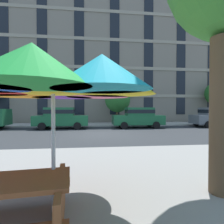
{
  "coord_description": "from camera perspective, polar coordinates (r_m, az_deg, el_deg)",
  "views": [
    {
      "loc": [
        -0.71,
        -11.82,
        1.69
      ],
      "look_at": [
        1.03,
        3.2,
        1.4
      ],
      "focal_mm": 29.11,
      "sensor_mm": 36.0,
      "label": 1
    }
  ],
  "objects": [
    {
      "name": "sedan_green",
      "position": [
        15.74,
        -15.76,
        -1.64
      ],
      "size": [
        4.4,
        1.98,
        1.78
      ],
      "color": "#195933",
      "rests_on": "ground"
    },
    {
      "name": "patio_umbrella",
      "position": [
        2.91,
        -18.04,
        9.66
      ],
      "size": [
        3.15,
        3.15,
        2.41
      ],
      "color": "silver",
      "rests_on": "ground"
    },
    {
      "name": "sidewalk_far",
      "position": [
        18.71,
        -4.43,
        -3.9
      ],
      "size": [
        56.0,
        3.6,
        0.12
      ],
      "primitive_type": "cube",
      "color": "#B2ADA3",
      "rests_on": "ground"
    },
    {
      "name": "street_tree_middle",
      "position": [
        19.16,
        1.47,
        4.07
      ],
      "size": [
        2.65,
        2.84,
        3.95
      ],
      "color": "brown",
      "rests_on": "ground"
    },
    {
      "name": "sidewalk_near_patio",
      "position": [
        3.34,
        7.44,
        -28.14
      ],
      "size": [
        56.0,
        9.0,
        0.12
      ],
      "primitive_type": "cube",
      "color": "gray",
      "rests_on": "ground"
    },
    {
      "name": "street_tree_right",
      "position": [
        23.89,
        30.16,
        4.77
      ],
      "size": [
        2.66,
        2.83,
        4.74
      ],
      "color": "brown",
      "rests_on": "ground"
    },
    {
      "name": "sedan_green_midblock",
      "position": [
        16.08,
        8.26,
        -1.55
      ],
      "size": [
        4.4,
        1.98,
        1.78
      ],
      "color": "#195933",
      "rests_on": "ground"
    },
    {
      "name": "apartment_building",
      "position": [
        27.55,
        -5.13,
        14.33
      ],
      "size": [
        40.21,
        12.08,
        16.0
      ],
      "color": "gray",
      "rests_on": "ground"
    },
    {
      "name": "sedan_gray",
      "position": [
        19.28,
        29.69,
        -1.24
      ],
      "size": [
        4.4,
        1.98,
        1.78
      ],
      "color": "slate",
      "rests_on": "ground"
    },
    {
      "name": "ground_plane",
      "position": [
        11.96,
        -3.17,
        -7.02
      ],
      "size": [
        120.0,
        120.0,
        0.0
      ],
      "primitive_type": "plane",
      "color": "#2D3033"
    }
  ]
}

